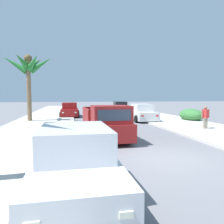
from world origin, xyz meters
TOP-DOWN VIEW (x-y plane):
  - ground_plane at (0.00, 0.00)m, footprint 160.00×160.00m
  - sidewalk_left at (-5.50, 12.00)m, footprint 5.12×60.00m
  - sidewalk_right at (5.50, 12.00)m, footprint 5.12×60.00m
  - curb_left at (-4.34, 12.00)m, footprint 0.16×60.00m
  - curb_right at (4.34, 12.00)m, footprint 0.16×60.00m
  - pickup_truck at (-1.47, 4.10)m, footprint 2.31×5.25m
  - car_left_near at (-3.33, 17.03)m, footprint 2.08×4.29m
  - car_right_near at (3.07, 11.56)m, footprint 2.03×4.26m
  - car_left_mid at (3.13, 20.48)m, footprint 2.20×4.33m
  - car_right_mid at (-3.18, -2.28)m, footprint 2.06×4.28m
  - palm_tree_left_mid at (-6.71, 12.54)m, footprint 4.20×3.65m
  - hedge_bush at (7.47, 10.74)m, footprint 1.80×2.80m
  - pedestrian at (5.40, 5.59)m, footprint 0.57×0.41m

SIDE VIEW (x-z plane):
  - ground_plane at x=0.00m, z-range 0.00..0.00m
  - curb_left at x=-4.34m, z-range 0.00..0.10m
  - curb_right at x=4.34m, z-range 0.00..0.10m
  - sidewalk_left at x=-5.50m, z-range 0.00..0.12m
  - sidewalk_right at x=5.50m, z-range 0.00..0.12m
  - hedge_bush at x=7.47m, z-range 0.00..1.10m
  - car_left_near at x=-3.33m, z-range -0.06..1.48m
  - car_right_near at x=3.07m, z-range -0.06..1.48m
  - car_left_mid at x=3.13m, z-range -0.06..1.48m
  - car_right_mid at x=-3.18m, z-range -0.06..1.48m
  - pickup_truck at x=-1.47m, z-range -0.09..1.71m
  - pedestrian at x=5.40m, z-range 0.12..1.71m
  - palm_tree_left_mid at x=-6.71m, z-range 1.78..7.54m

